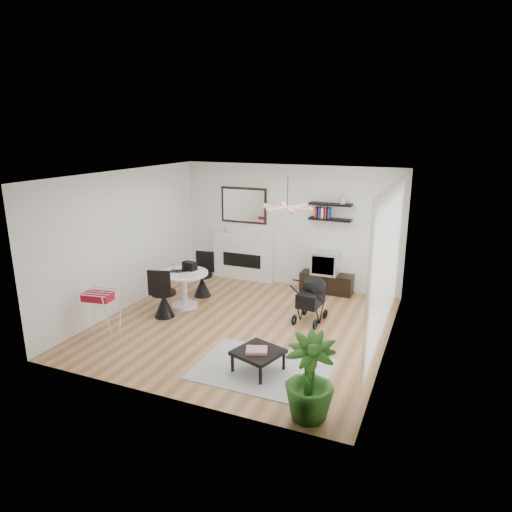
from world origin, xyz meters
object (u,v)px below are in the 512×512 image
at_px(fireplace, 243,251).
at_px(drying_rack, 101,312).
at_px(potted_plant, 309,378).
at_px(coffee_table, 258,353).
at_px(crt_tv, 326,263).
at_px(dining_table, 184,284).
at_px(stroller, 311,301).
at_px(tv_console, 326,283).

relative_size(fireplace, drying_rack, 2.63).
distance_m(drying_rack, potted_plant, 4.01).
height_order(drying_rack, coffee_table, drying_rack).
height_order(crt_tv, dining_table, crt_tv).
bearing_deg(fireplace, drying_rack, -104.05).
distance_m(dining_table, potted_plant, 4.20).
xyz_separation_m(fireplace, coffee_table, (1.98, -3.82, -0.39)).
distance_m(fireplace, stroller, 2.79).
bearing_deg(fireplace, dining_table, -99.89).
height_order(dining_table, potted_plant, potted_plant).
relative_size(fireplace, dining_table, 2.20).
bearing_deg(fireplace, crt_tv, -3.80).
xyz_separation_m(dining_table, stroller, (2.53, 0.32, -0.08)).
height_order(tv_console, coffee_table, tv_console).
bearing_deg(crt_tv, potted_plant, -77.87).
distance_m(fireplace, drying_rack, 3.89).
xyz_separation_m(fireplace, crt_tv, (2.01, -0.13, -0.02)).
bearing_deg(potted_plant, dining_table, 142.51).
bearing_deg(coffee_table, fireplace, 117.35).
bearing_deg(dining_table, fireplace, 80.11).
height_order(crt_tv, drying_rack, crt_tv).
bearing_deg(dining_table, crt_tv, 39.09).
bearing_deg(potted_plant, crt_tv, 102.13).
relative_size(tv_console, drying_rack, 1.37).
xyz_separation_m(crt_tv, dining_table, (-2.37, -1.92, -0.19)).
bearing_deg(tv_console, potted_plant, -78.34).
height_order(crt_tv, coffee_table, crt_tv).
distance_m(drying_rack, coffee_table, 2.92).
bearing_deg(stroller, fireplace, 146.44).
bearing_deg(stroller, tv_console, 99.49).
height_order(stroller, coffee_table, stroller).
relative_size(drying_rack, stroller, 0.90).
bearing_deg(coffee_table, drying_rack, 178.85).
distance_m(crt_tv, coffee_table, 3.71).
relative_size(stroller, coffee_table, 1.17).
height_order(tv_console, drying_rack, drying_rack).
bearing_deg(crt_tv, fireplace, 176.20).
distance_m(tv_console, coffee_table, 3.69).
height_order(crt_tv, potted_plant, potted_plant).
xyz_separation_m(crt_tv, drying_rack, (-2.95, -3.63, -0.23)).
height_order(tv_console, crt_tv, crt_tv).
relative_size(drying_rack, coffee_table, 1.05).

